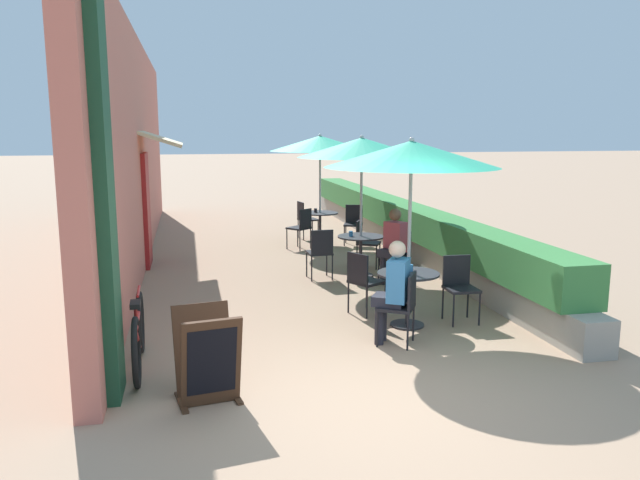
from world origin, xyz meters
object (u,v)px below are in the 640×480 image
Objects in this scene: patio_table_far at (320,221)px; patio_table_near at (408,287)px; cafe_chair_near_right at (459,283)px; patio_table_mid at (361,246)px; coffee_cup_near at (410,268)px; seated_patron_mid_left at (393,243)px; seated_patron_near_left at (393,288)px; coffee_cup_mid at (351,234)px; patio_umbrella_mid at (362,148)px; bicycle_leaning at (138,335)px; cafe_chair_far_left at (305,217)px; cafe_chair_far_right at (301,225)px; cafe_chair_far_back at (354,221)px; coffee_cup_far at (316,210)px; cafe_chair_mid_back at (320,250)px; menu_board at (207,357)px; patio_umbrella_far at (320,144)px; cafe_chair_mid_right at (365,239)px; patio_umbrella_near at (411,154)px; cafe_chair_near_back at (363,278)px; cafe_chair_mid_left at (397,252)px; cafe_chair_near_left at (403,302)px.

patio_table_near is at bearing -91.07° from patio_table_far.
patio_table_mid is (-0.58, 2.75, 0.01)m from cafe_chair_near_right.
patio_table_near is 8.90× the size of coffee_cup_near.
seated_patron_near_left is at bearing 128.66° from seated_patron_mid_left.
seated_patron_near_left is 13.89× the size of coffee_cup_mid.
patio_umbrella_mid is 3.59m from patio_table_far.
bicycle_leaning is at bearing 124.51° from seated_patron_near_left.
cafe_chair_far_left is 1.00× the size of cafe_chair_far_right.
cafe_chair_far_back is (0.68, 2.98, -0.01)m from patio_table_mid.
coffee_cup_near is at bearing -89.65° from coffee_cup_far.
menu_board is (-2.04, -4.46, -0.09)m from cafe_chair_mid_back.
cafe_chair_mid_right is at bearing -82.67° from patio_umbrella_far.
patio_umbrella_near is at bearing -9.37° from cafe_chair_far_left.
patio_umbrella_near reaches higher than cafe_chair_far_left.
coffee_cup_far is at bearing 61.67° from menu_board.
cafe_chair_mid_left is (1.05, 1.63, 0.00)m from cafe_chair_near_back.
cafe_chair_mid_back is at bearing 102.03° from patio_umbrella_near.
coffee_cup_mid is 3.18m from coffee_cup_far.
coffee_cup_mid reaches higher than patio_table_near.
seated_patron_near_left is 1.44× the size of cafe_chair_far_back.
cafe_chair_near_back is 1.00× the size of cafe_chair_mid_back.
patio_table_mid is at bearing 87.76° from coffee_cup_near.
menu_board is (-2.52, -8.45, -0.09)m from cafe_chair_far_left.
seated_patron_near_left is at bearing -89.89° from cafe_chair_mid_back.
cafe_chair_far_left reaches higher than patio_table_far.
cafe_chair_far_back is at bearing -13.93° from patio_umbrella_far.
cafe_chair_near_back is 2.26m from coffee_cup_mid.
cafe_chair_mid_left is 0.51× the size of bicycle_leaning.
coffee_cup_mid reaches higher than patio_table_far.
patio_umbrella_mid is 26.99× the size of coffee_cup_mid.
seated_patron_near_left reaches higher than cafe_chair_far_left.
cafe_chair_mid_back reaches higher than coffee_cup_near.
cafe_chair_far_right reaches higher than patio_table_far.
coffee_cup_mid is 0.10× the size of cafe_chair_far_back.
seated_patron_mid_left is 1.44× the size of cafe_chair_far_right.
coffee_cup_far is at bearing -23.58° from cafe_chair_mid_left.
patio_umbrella_far is (-0.63, 5.92, 1.70)m from cafe_chair_near_right.
patio_umbrella_near reaches higher than cafe_chair_near_left.
coffee_cup_far is (0.03, 3.18, 0.00)m from coffee_cup_mid.
cafe_chair_mid_left and cafe_chair_far_left have the same top height.
cafe_chair_far_back is 1.00× the size of menu_board.
patio_table_far is (0.11, 5.98, -1.69)m from patio_umbrella_near.
cafe_chair_far_left is at bearing 90.81° from patio_umbrella_near.
patio_umbrella_mid is 2.79× the size of menu_board.
coffee_cup_mid is 3.11m from cafe_chair_far_back.
cafe_chair_mid_right reaches higher than bicycle_leaning.
seated_patron_mid_left is 3.83m from patio_table_far.
cafe_chair_far_left is (0.33, 6.09, 0.00)m from cafe_chair_near_back.
coffee_cup_mid is 3.18m from patio_table_far.
bicycle_leaning is (-2.73, -3.52, -0.14)m from cafe_chair_mid_back.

